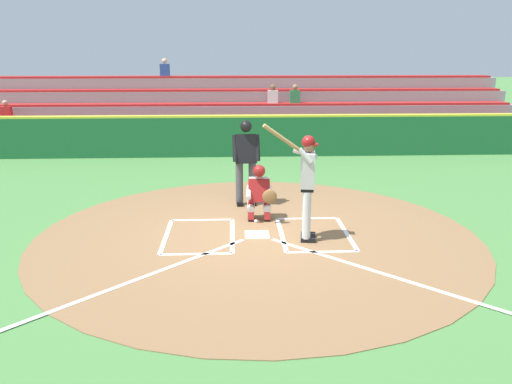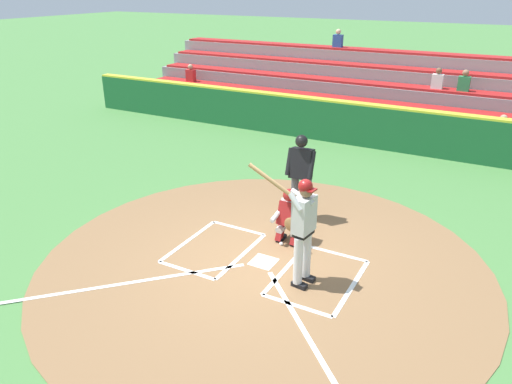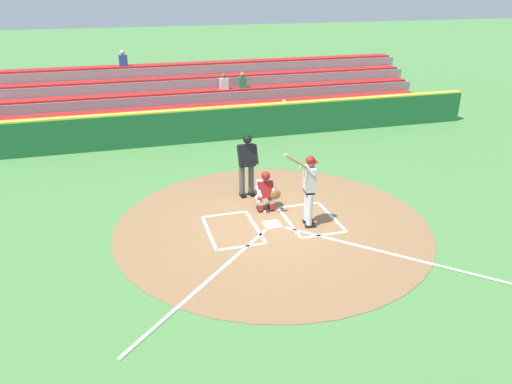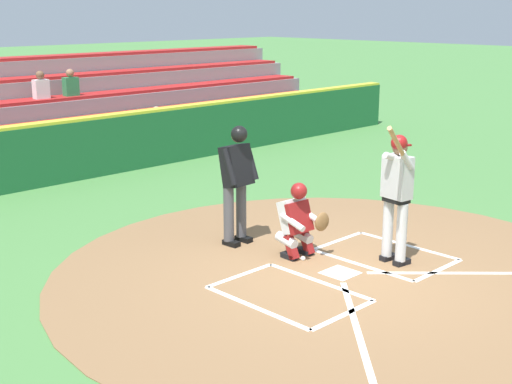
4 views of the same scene
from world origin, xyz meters
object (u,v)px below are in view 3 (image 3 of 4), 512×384
batter (309,186)px  catcher (266,190)px  plate_umpire (247,161)px  baseball (265,212)px

batter → catcher: batter is taller
batter → plate_umpire: bearing=-65.8°
catcher → baseball: 0.59m
plate_umpire → baseball: size_ratio=25.20×
baseball → catcher: bearing=-114.8°
batter → catcher: bearing=-57.1°
catcher → plate_umpire: plate_umpire is taller
batter → plate_umpire: size_ratio=1.14×
baseball → batter: bearing=130.2°
plate_umpire → baseball: bearing=97.4°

